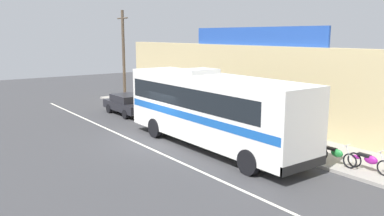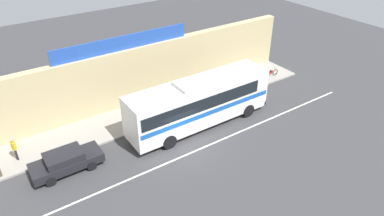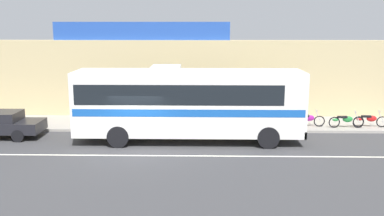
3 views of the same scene
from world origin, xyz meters
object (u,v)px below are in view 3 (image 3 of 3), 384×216
object	(u,v)px
motorcycle_green	(285,120)
motorcycle_black	(370,120)
intercity_bus	(187,101)
motorcycle_blue	(308,119)
motorcycle_purple	(346,120)

from	to	relation	value
motorcycle_green	motorcycle_black	world-z (taller)	same
intercity_bus	motorcycle_blue	world-z (taller)	intercity_bus
motorcycle_green	motorcycle_blue	bearing A→B (deg)	12.15
motorcycle_black	motorcycle_blue	xyz separation A→B (m)	(-3.41, 0.07, 0.00)
motorcycle_green	motorcycle_purple	distance (m)	3.36
motorcycle_blue	motorcycle_purple	world-z (taller)	same
motorcycle_green	motorcycle_purple	world-z (taller)	same
intercity_bus	motorcycle_blue	size ratio (longest dim) A/B	5.97
motorcycle_black	motorcycle_blue	world-z (taller)	same
motorcycle_green	motorcycle_purple	bearing A→B (deg)	0.48
motorcycle_black	motorcycle_purple	world-z (taller)	same
intercity_bus	motorcycle_black	bearing A→B (deg)	14.39
motorcycle_green	motorcycle_black	size ratio (longest dim) A/B	1.03
intercity_bus	motorcycle_blue	xyz separation A→B (m)	(6.63, 2.65, -1.50)
motorcycle_blue	motorcycle_purple	distance (m)	2.05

